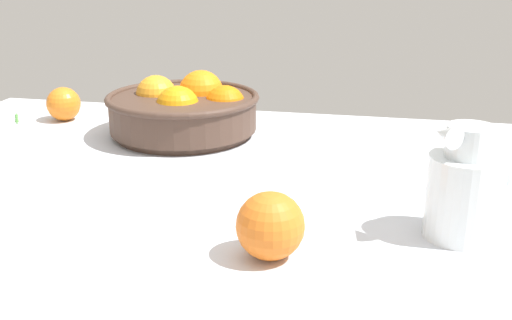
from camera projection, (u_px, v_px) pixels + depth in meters
The scene contains 6 objects.
ground_plane at pixel (273, 208), 88.88cm from camera, with size 142.22×96.11×3.00cm, color silver.
fruit_bowl at pixel (184, 110), 116.81cm from camera, with size 28.32×28.32×11.34cm.
juice_pitcher at pixel (464, 196), 75.51cm from camera, with size 11.96×10.05×14.84cm.
loose_orange_0 at pixel (64, 104), 126.94cm from camera, with size 6.78×6.78×6.78cm, color orange.
loose_orange_1 at pixel (270, 226), 70.58cm from camera, with size 7.85×7.85×7.85cm, color orange.
herb_sprig_0 at pixel (17, 118), 128.78cm from camera, with size 4.77×7.25×0.85cm.
Camera 1 is at (14.30, -80.64, 33.79)cm, focal length 44.14 mm.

